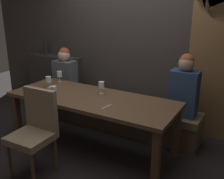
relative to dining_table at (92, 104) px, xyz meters
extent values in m
plane|color=black|center=(0.00, 0.00, -0.65)|extent=(9.00, 9.00, 0.00)
cube|color=#383330|center=(0.00, 1.22, 0.85)|extent=(6.00, 0.12, 3.00)
cube|color=brown|center=(1.35, 1.15, 0.40)|extent=(0.90, 0.05, 2.10)
cube|color=#2F2B29|center=(-1.55, 1.04, -0.18)|extent=(1.10, 0.28, 0.95)
cube|color=#493422|center=(-1.03, -0.35, -0.30)|extent=(0.08, 0.08, 0.69)
cube|color=#493422|center=(1.03, -0.35, -0.30)|extent=(0.08, 0.08, 0.69)
cube|color=#493422|center=(-1.03, 0.35, -0.30)|extent=(0.08, 0.08, 0.69)
cube|color=#493422|center=(1.03, 0.35, -0.30)|extent=(0.08, 0.08, 0.69)
cube|color=brown|center=(0.00, 0.00, 0.07)|extent=(2.20, 0.84, 0.04)
cube|color=#4A3C2E|center=(0.00, 0.70, -0.48)|extent=(2.50, 0.40, 0.35)
cube|color=brown|center=(0.00, 0.70, -0.25)|extent=(2.50, 0.44, 0.10)
cylinder|color=brown|center=(-0.46, -0.98, -0.44)|extent=(0.04, 0.04, 0.42)
cylinder|color=brown|center=(-0.10, -0.98, -0.44)|extent=(0.04, 0.04, 0.42)
cylinder|color=brown|center=(-0.46, -0.62, -0.44)|extent=(0.04, 0.04, 0.42)
cylinder|color=brown|center=(-0.10, -0.62, -0.44)|extent=(0.04, 0.04, 0.42)
cube|color=#7F6B51|center=(-0.28, -0.80, -0.19)|extent=(0.45, 0.45, 0.08)
cube|color=#7F6B51|center=(-0.28, -0.61, 0.09)|extent=(0.44, 0.07, 0.48)
cube|color=#4C515B|center=(-1.02, 0.71, 0.06)|extent=(0.36, 0.24, 0.52)
sphere|color=#DBB293|center=(-1.02, 0.71, 0.41)|extent=(0.20, 0.20, 0.20)
sphere|color=brown|center=(-1.02, 0.72, 0.44)|extent=(0.18, 0.18, 0.18)
cube|color=navy|center=(0.99, 0.69, 0.10)|extent=(0.36, 0.24, 0.61)
sphere|color=tan|center=(0.99, 0.69, 0.50)|extent=(0.20, 0.20, 0.20)
sphere|color=brown|center=(0.99, 0.70, 0.54)|extent=(0.18, 0.18, 0.18)
cylinder|color=black|center=(-1.73, 1.03, 0.41)|extent=(0.08, 0.08, 0.22)
cylinder|color=black|center=(-1.73, 1.03, 0.56)|extent=(0.03, 0.03, 0.09)
cylinder|color=black|center=(-1.73, 1.03, 0.62)|extent=(0.03, 0.03, 0.02)
cylinder|color=silver|center=(-0.81, 0.33, 0.09)|extent=(0.06, 0.06, 0.00)
cylinder|color=silver|center=(-0.81, 0.33, 0.13)|extent=(0.01, 0.01, 0.07)
cylinder|color=silver|center=(-0.81, 0.33, 0.21)|extent=(0.08, 0.08, 0.08)
cylinder|color=maroon|center=(-0.81, 0.33, 0.18)|extent=(0.07, 0.07, 0.03)
cylinder|color=silver|center=(-0.37, -0.29, 0.09)|extent=(0.06, 0.06, 0.00)
cylinder|color=silver|center=(-0.37, -0.29, 0.13)|extent=(0.01, 0.01, 0.07)
cylinder|color=silver|center=(-0.37, -0.29, 0.21)|extent=(0.08, 0.08, 0.08)
cylinder|color=maroon|center=(-0.37, -0.29, 0.19)|extent=(0.07, 0.07, 0.03)
cylinder|color=silver|center=(0.04, 0.18, 0.09)|extent=(0.06, 0.06, 0.00)
cylinder|color=silver|center=(0.04, 0.18, 0.13)|extent=(0.01, 0.01, 0.07)
cylinder|color=silver|center=(0.04, 0.18, 0.21)|extent=(0.08, 0.08, 0.08)
cylinder|color=maroon|center=(0.04, 0.18, 0.19)|extent=(0.07, 0.07, 0.05)
cylinder|color=silver|center=(-0.75, 0.02, 0.09)|extent=(0.06, 0.06, 0.00)
cylinder|color=silver|center=(-0.75, 0.02, 0.13)|extent=(0.01, 0.01, 0.07)
cylinder|color=silver|center=(-0.75, 0.02, 0.21)|extent=(0.08, 0.08, 0.08)
cube|color=silver|center=(0.34, -0.18, 0.09)|extent=(0.04, 0.17, 0.01)
camera|label=1|loc=(1.82, -2.62, 1.24)|focal=42.51mm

